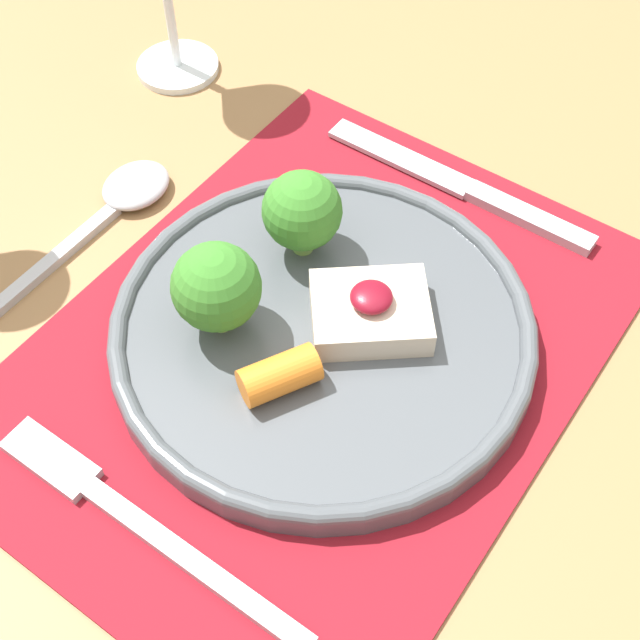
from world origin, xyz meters
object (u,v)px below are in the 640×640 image
Objects in this scene: knife at (474,192)px; fork at (129,516)px; spoon at (116,203)px; dinner_plate at (314,318)px.

fork is at bearing 175.48° from knife.
spoon is (0.18, 0.18, 0.00)m from fork.
dinner_plate is 1.35× the size of spoon.
fork is 0.25m from spoon.
spoon is at bearing 86.56° from dinner_plate.
fork is 1.00× the size of knife.
dinner_plate reaches higher than fork.
dinner_plate reaches higher than knife.
spoon is at bearing 128.75° from knife.
dinner_plate is 1.24× the size of fork.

